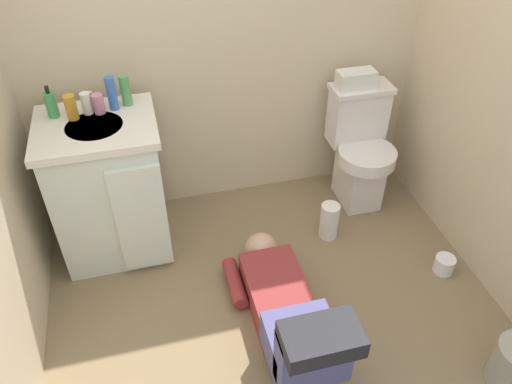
# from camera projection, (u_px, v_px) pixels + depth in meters

# --- Properties ---
(ground_plane) EXTENTS (2.78, 2.97, 0.04)m
(ground_plane) POSITION_uv_depth(u_px,v_px,m) (273.00, 306.00, 2.64)
(ground_plane) COLOR olive
(wall_back) EXTENTS (2.44, 0.08, 2.40)m
(wall_back) POSITION_uv_depth(u_px,v_px,m) (224.00, 8.00, 2.64)
(wall_back) COLOR beige
(wall_back) RESTS_ON ground_plane
(toilet) EXTENTS (0.36, 0.46, 0.75)m
(toilet) POSITION_uv_depth(u_px,v_px,m) (360.00, 149.00, 3.09)
(toilet) COLOR silver
(toilet) RESTS_ON ground_plane
(vanity_cabinet) EXTENTS (0.60, 0.53, 0.82)m
(vanity_cabinet) POSITION_uv_depth(u_px,v_px,m) (110.00, 188.00, 2.71)
(vanity_cabinet) COLOR silver
(vanity_cabinet) RESTS_ON ground_plane
(faucet) EXTENTS (0.02, 0.02, 0.10)m
(faucet) POSITION_uv_depth(u_px,v_px,m) (92.00, 101.00, 2.54)
(faucet) COLOR silver
(faucet) RESTS_ON vanity_cabinet
(person_plumber) EXTENTS (0.39, 1.06, 0.52)m
(person_plumber) POSITION_uv_depth(u_px,v_px,m) (288.00, 313.00, 2.36)
(person_plumber) COLOR maroon
(person_plumber) RESTS_ON ground_plane
(tissue_box) EXTENTS (0.22, 0.11, 0.10)m
(tissue_box) POSITION_uv_depth(u_px,v_px,m) (356.00, 79.00, 2.88)
(tissue_box) COLOR silver
(tissue_box) RESTS_ON toilet
(soap_dispenser) EXTENTS (0.06, 0.06, 0.17)m
(soap_dispenser) POSITION_uv_depth(u_px,v_px,m) (51.00, 104.00, 2.47)
(soap_dispenser) COLOR #3D9651
(soap_dispenser) RESTS_ON vanity_cabinet
(bottle_amber) EXTENTS (0.06, 0.06, 0.13)m
(bottle_amber) POSITION_uv_depth(u_px,v_px,m) (71.00, 107.00, 2.46)
(bottle_amber) COLOR #C88926
(bottle_amber) RESTS_ON vanity_cabinet
(bottle_white) EXTENTS (0.05, 0.05, 0.11)m
(bottle_white) POSITION_uv_depth(u_px,v_px,m) (87.00, 103.00, 2.50)
(bottle_white) COLOR white
(bottle_white) RESTS_ON vanity_cabinet
(bottle_pink) EXTENTS (0.06, 0.06, 0.10)m
(bottle_pink) POSITION_uv_depth(u_px,v_px,m) (99.00, 104.00, 2.51)
(bottle_pink) COLOR pink
(bottle_pink) RESTS_ON vanity_cabinet
(bottle_blue) EXTENTS (0.05, 0.05, 0.18)m
(bottle_blue) POSITION_uv_depth(u_px,v_px,m) (112.00, 93.00, 2.52)
(bottle_blue) COLOR #396ABC
(bottle_blue) RESTS_ON vanity_cabinet
(bottle_green) EXTENTS (0.05, 0.05, 0.16)m
(bottle_green) POSITION_uv_depth(u_px,v_px,m) (126.00, 90.00, 2.56)
(bottle_green) COLOR #529753
(bottle_green) RESTS_ON vanity_cabinet
(paper_towel_roll) EXTENTS (0.11, 0.11, 0.23)m
(paper_towel_roll) POSITION_uv_depth(u_px,v_px,m) (329.00, 221.00, 2.95)
(paper_towel_roll) COLOR white
(paper_towel_roll) RESTS_ON ground_plane
(toilet_paper_roll) EXTENTS (0.11, 0.11, 0.10)m
(toilet_paper_roll) POSITION_uv_depth(u_px,v_px,m) (444.00, 265.00, 2.77)
(toilet_paper_roll) COLOR white
(toilet_paper_roll) RESTS_ON ground_plane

